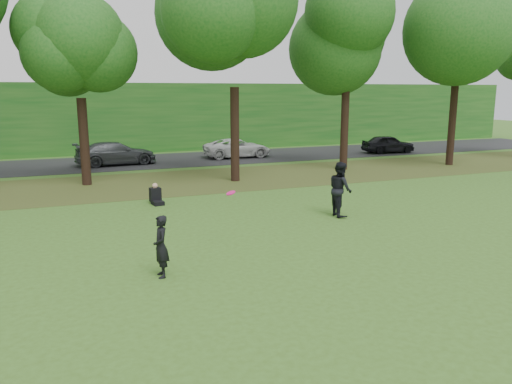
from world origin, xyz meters
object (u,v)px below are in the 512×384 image
at_px(player_left, 161,247).
at_px(frisbee, 231,193).
at_px(player_right, 340,189).
at_px(seated_person, 156,196).

height_order(player_left, frisbee, frisbee).
xyz_separation_m(player_right, frisbee, (-4.86, -2.11, 0.62)).
relative_size(player_left, seated_person, 1.84).
relative_size(frisbee, seated_person, 0.45).
relative_size(player_right, seated_person, 2.37).
xyz_separation_m(player_left, seated_person, (1.35, 8.05, -0.45)).
bearing_deg(player_left, player_right, 117.40).
bearing_deg(player_right, seated_person, 60.35).
bearing_deg(player_left, frisbee, 124.27).
bearing_deg(frisbee, player_right, 23.42).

